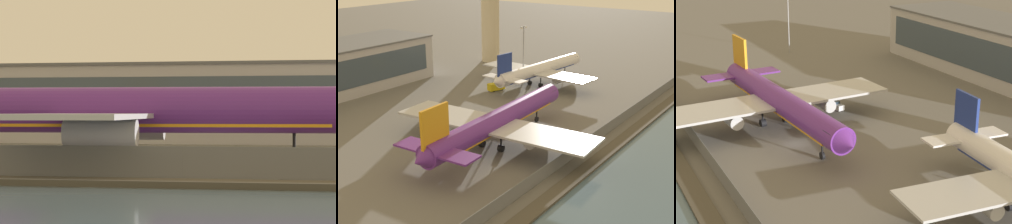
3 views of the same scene
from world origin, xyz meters
TOP-DOWN VIEW (x-y plane):
  - ground_plane at (0.00, 0.00)m, footprint 500.00×500.00m
  - shoreline_seawall at (0.00, -20.50)m, footprint 320.00×3.00m
  - perimeter_fence at (0.00, -16.00)m, footprint 280.00×0.10m
  - cargo_jet_purple at (-8.97, 0.53)m, footprint 52.63×45.56m
  - baggage_tug at (-13.43, 15.10)m, footprint 3.46×2.22m
  - terminal_building at (-13.86, 63.84)m, footprint 81.01×21.82m

SIDE VIEW (x-z plane):
  - ground_plane at x=0.00m, z-range 0.00..0.00m
  - shoreline_seawall at x=0.00m, z-range 0.00..0.50m
  - baggage_tug at x=-13.43m, z-range -0.09..1.71m
  - perimeter_fence at x=0.00m, z-range 0.00..2.75m
  - cargo_jet_purple at x=-8.97m, z-range -1.69..12.56m
  - terminal_building at x=-13.86m, z-range 0.01..13.86m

